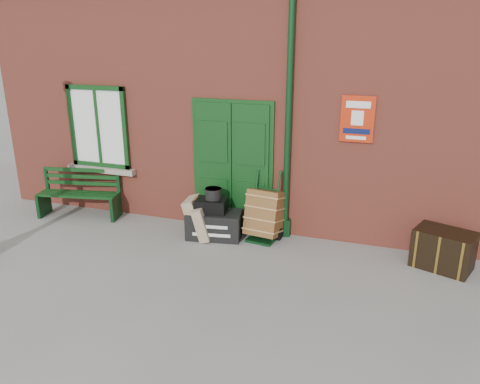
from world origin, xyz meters
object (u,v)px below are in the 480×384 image
at_px(bench, 80,192).
at_px(houdini_trunk, 214,225).
at_px(porter_trolley, 265,214).
at_px(dark_trunk, 443,249).

height_order(bench, houdini_trunk, bench).
relative_size(bench, porter_trolley, 1.36).
xyz_separation_m(bench, porter_trolley, (3.56, 0.09, -0.02)).
bearing_deg(porter_trolley, dark_trunk, 4.15).
height_order(bench, dark_trunk, bench).
height_order(houdini_trunk, dark_trunk, dark_trunk).
xyz_separation_m(bench, dark_trunk, (6.32, -0.07, -0.17)).
xyz_separation_m(bench, houdini_trunk, (2.75, -0.13, -0.24)).
relative_size(bench, dark_trunk, 1.93).
bearing_deg(houdini_trunk, porter_trolley, 5.77).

